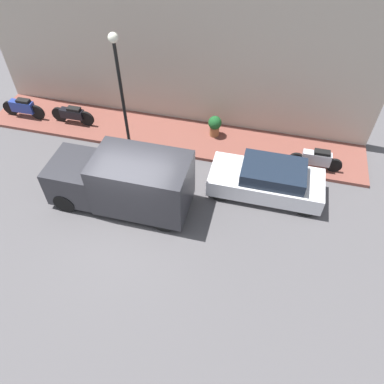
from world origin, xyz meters
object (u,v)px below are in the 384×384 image
Objects in this scene: streetlamp at (119,75)px; potted_plant at (215,125)px; delivery_van at (122,181)px; motorcycle_black at (73,114)px; motorcycle_blue at (23,107)px; parked_car at (267,180)px; scooter_silver at (316,159)px.

potted_plant is (1.27, -3.22, -2.46)m from streetlamp.
delivery_van reaches higher than motorcycle_black.
potted_plant is (0.72, -8.15, 0.03)m from motorcycle_blue.
potted_plant is (0.63, -5.91, 0.07)m from motorcycle_black.
potted_plant is at bearing 42.48° from parked_car.
streetlamp is 4.24m from potted_plant.
parked_car is at bearing -103.35° from motorcycle_black.
motorcycle_blue is (1.88, 10.53, -0.01)m from parked_car.
motorcycle_blue is 0.43× the size of streetlamp.
motorcycle_black is at bearing -87.69° from motorcycle_blue.
parked_car is 2.02× the size of scooter_silver.
motorcycle_blue is 1.00× the size of scooter_silver.
delivery_van is 2.43× the size of motorcycle_blue.
parked_car is at bearing -100.11° from motorcycle_blue.
potted_plant is at bearing -83.89° from motorcycle_black.
streetlamp is at bearing 76.66° from parked_car.
potted_plant is at bearing -27.84° from delivery_van.
scooter_silver is 4.13m from potted_plant.
parked_car is 4.92m from delivery_van.
motorcycle_blue is at bearing 88.50° from scooter_silver.
motorcycle_black is at bearing 87.64° from scooter_silver.
parked_car is at bearing -137.52° from potted_plant.
streetlamp reaches higher than motorcycle_blue.
streetlamp reaches higher than scooter_silver.
parked_car is 2.06× the size of motorcycle_black.
parked_car is 10.70m from motorcycle_blue.
parked_car is 8.52m from motorcycle_black.
motorcycle_blue is 2.24m from motorcycle_black.
motorcycle_black is 9.92m from scooter_silver.
potted_plant is at bearing -68.40° from streetlamp.
streetlamp reaches higher than potted_plant.
motorcycle_black is at bearing 76.65° from parked_car.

